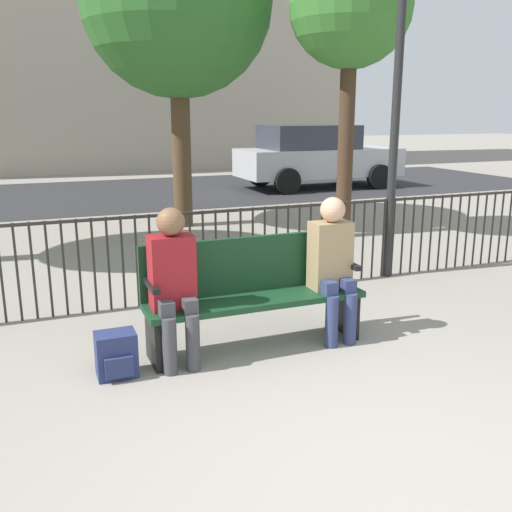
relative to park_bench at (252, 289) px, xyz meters
The scene contains 11 objects.
ground_plane 2.16m from the park_bench, 90.00° to the right, with size 80.00×80.00×0.00m, color gray.
park_bench is the anchor object (origin of this frame).
seated_person_0 0.74m from the park_bench, 169.70° to the right, with size 0.34×0.39×1.25m.
seated_person_1 0.73m from the park_bench, 10.49° to the right, with size 0.34×0.39×1.25m.
backpack 1.23m from the park_bench, behind, with size 0.30×0.26×0.34m.
fence_railing 1.36m from the park_bench, 90.69° to the left, with size 9.01×0.03×0.95m.
tree_0 6.28m from the park_bench, 81.29° to the left, with size 3.11×3.11×5.25m.
tree_1 5.46m from the park_bench, 50.17° to the left, with size 1.82×1.82×4.37m.
lamp_post 3.27m from the park_bench, 30.52° to the left, with size 0.28×0.28×3.62m.
street_surface 9.91m from the park_bench, 90.00° to the left, with size 24.00×6.00×0.01m.
parked_car_1 10.56m from the park_bench, 59.42° to the left, with size 4.20×1.94×1.62m.
Camera 1 is at (-1.68, -2.15, 1.94)m, focal length 40.00 mm.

